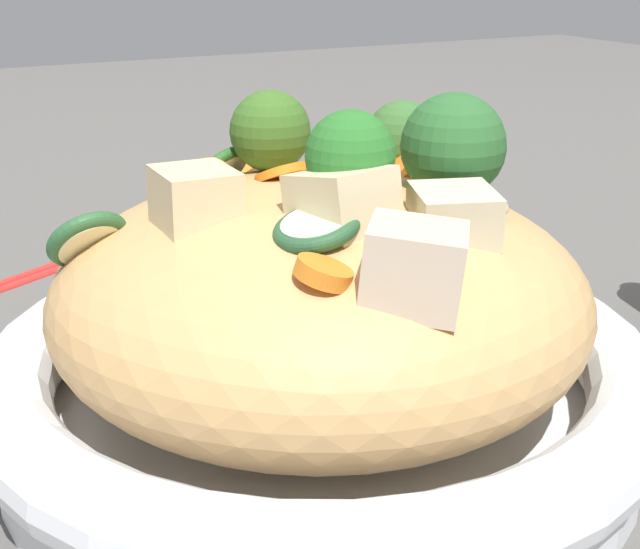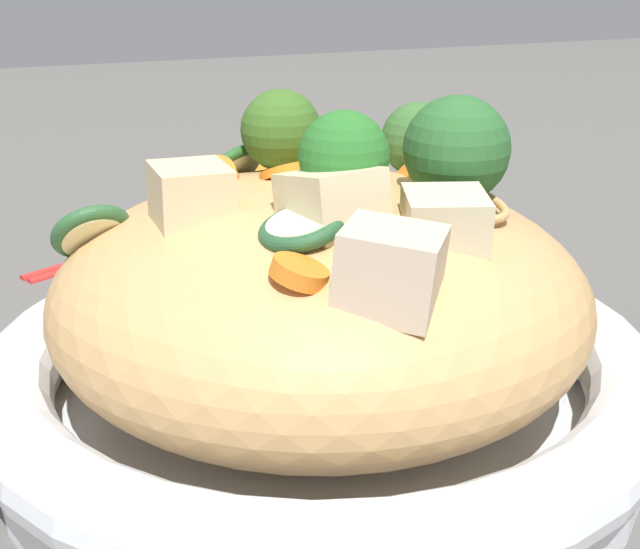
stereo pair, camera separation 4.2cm
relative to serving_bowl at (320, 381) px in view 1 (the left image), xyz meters
The scene contains 8 objects.
ground_plane 0.03m from the serving_bowl, ahead, with size 3.00×3.00×0.00m, color #565451.
serving_bowl is the anchor object (origin of this frame).
noodle_heap 0.05m from the serving_bowl, 139.17° to the left, with size 0.26×0.26×0.12m.
broccoli_florets 0.12m from the serving_bowl, 166.40° to the right, with size 0.13×0.14×0.07m.
carrot_coins 0.10m from the serving_bowl, 95.15° to the right, with size 0.13×0.21×0.05m.
zucchini_slices 0.11m from the serving_bowl, 20.96° to the right, with size 0.12×0.17×0.05m.
chicken_chunks 0.11m from the serving_bowl, 74.14° to the left, with size 0.13×0.14×0.05m.
chopsticks_pair 0.33m from the serving_bowl, 85.21° to the right, with size 0.20×0.12×0.01m.
Camera 1 is at (0.18, 0.35, 0.24)m, focal length 49.77 mm.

